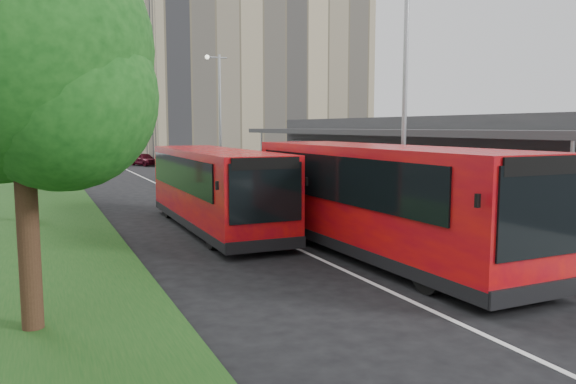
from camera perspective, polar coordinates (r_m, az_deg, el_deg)
name	(u,v)px	position (r m, az deg, el deg)	size (l,w,h in m)	color
ground	(317,258)	(15.32, 2.95, -6.69)	(120.00, 120.00, 0.00)	black
pavement	(257,181)	(35.81, -3.12, 1.08)	(5.00, 80.00, 0.15)	gray
grass_verge	(34,191)	(33.44, -24.38, 0.06)	(5.00, 80.00, 0.10)	#164114
lane_centre_line	(184,196)	(29.28, -10.57, -0.40)	(0.12, 70.00, 0.01)	silver
kerb_dashes	(222,186)	(33.99, -6.76, 0.63)	(0.12, 56.00, 0.01)	silver
office_block	(252,74)	(59.30, -3.63, 11.90)	(22.00, 12.00, 18.00)	tan
station_building	(444,158)	(27.68, 15.54, 3.30)	(7.70, 26.00, 4.00)	#313133
tree_near	(18,68)	(10.35, -25.70, 11.32)	(4.36, 4.36, 6.95)	#372216
tree_mid	(25,67)	(22.41, -25.12, 11.41)	(5.43, 5.43, 8.73)	#372216
tree_far	(29,100)	(34.34, -24.80, 8.53)	(4.85, 4.85, 7.79)	#372216
lamp_post_near	(403,90)	(18.81, 11.58, 10.12)	(1.44, 0.28, 8.00)	#93979B
lamp_post_far	(219,109)	(36.93, -7.05, 8.42)	(1.44, 0.28, 8.00)	#93979B
bus_main	(380,200)	(15.46, 9.29, -0.81)	(2.94, 10.72, 3.02)	red
bus_second	(215,189)	(19.48, -7.43, 0.33)	(2.65, 9.77, 2.75)	red
litter_bin	(339,193)	(25.39, 5.21, -0.13)	(0.45, 0.45, 0.81)	#382517
bollard	(267,176)	(33.06, -2.14, 1.65)	(0.17, 0.17, 1.03)	yellow
car_near	(144,159)	(53.34, -14.42, 3.25)	(1.40, 3.47, 1.18)	#500B1A
car_far	(98,158)	(56.34, -18.78, 3.25)	(1.19, 3.42, 1.13)	navy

